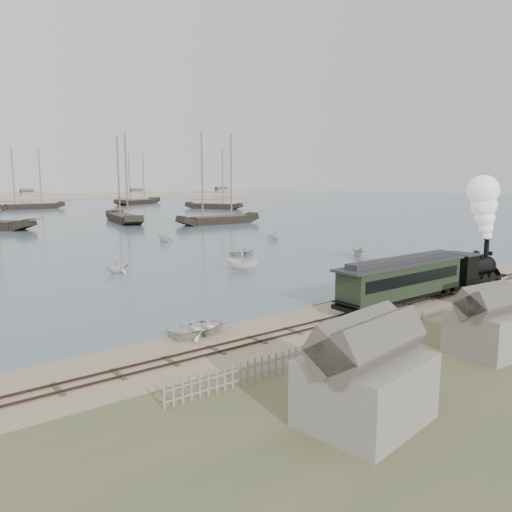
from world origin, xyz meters
TOP-DOWN VIEW (x-y plane):
  - ground at (0.00, 0.00)m, footprint 600.00×600.00m
  - rail_track at (0.00, -2.00)m, footprint 120.00×1.80m
  - picket_fence_west at (-6.50, -7.00)m, footprint 19.00×0.10m
  - picket_fence_east at (12.50, -7.50)m, footprint 15.00×0.10m
  - shed_left at (-10.00, -13.00)m, footprint 5.00×4.00m
  - shed_mid at (2.00, -12.00)m, footprint 4.00×3.50m
  - locomotive at (19.74, -2.00)m, footprint 7.94×2.96m
  - passenger_coach at (7.54, -2.00)m, footprint 13.64×2.63m
  - beached_dinghy at (-9.13, 1.18)m, footprint 3.32×4.45m
  - rowboat_1 at (-5.02, 24.54)m, footprint 2.82×3.13m
  - rowboat_2 at (5.83, 17.16)m, footprint 3.75×3.23m
  - rowboat_3 at (13.28, 26.96)m, footprint 2.89×3.92m
  - rowboat_4 at (24.65, 17.15)m, footprint 4.20×4.10m
  - rowboat_5 at (26.74, 37.05)m, footprint 3.58×1.77m
  - rowboat_7 at (11.23, 45.20)m, footprint 3.74×3.35m
  - schooner_3 at (21.05, 83.90)m, footprint 8.92×21.97m
  - schooner_4 at (35.95, 66.72)m, footprint 19.65×4.66m
  - schooner_5 at (65.99, 115.02)m, footprint 13.90×19.67m
  - schooner_8 at (17.33, 151.44)m, footprint 21.93×5.89m
  - schooner_9 at (59.73, 160.11)m, footprint 24.36×17.44m

SIDE VIEW (x-z plane):
  - ground at x=0.00m, z-range 0.00..0.00m
  - picket_fence_west at x=-6.50m, z-range -0.60..0.60m
  - picket_fence_east at x=12.50m, z-range -0.60..0.60m
  - shed_left at x=-10.00m, z-range -2.05..2.05m
  - shed_mid at x=2.00m, z-range -1.80..1.80m
  - rail_track at x=0.00m, z-range -0.04..0.12m
  - beached_dinghy at x=-9.13m, z-range 0.00..0.88m
  - rowboat_3 at x=13.28m, z-range 0.06..0.85m
  - rowboat_5 at x=26.74m, z-range 0.06..1.38m
  - rowboat_2 at x=5.83m, z-range 0.06..1.46m
  - rowboat_1 at x=-5.02m, z-range 0.06..1.51m
  - rowboat_4 at x=24.65m, z-range 0.06..1.74m
  - rowboat_7 at x=11.23m, z-range 0.06..1.83m
  - passenger_coach at x=7.54m, z-range 0.44..3.76m
  - locomotive at x=19.74m, z-range -0.39..9.51m
  - schooner_3 at x=21.05m, z-range 0.06..20.06m
  - schooner_4 at x=35.95m, z-range 0.06..20.06m
  - schooner_5 at x=65.99m, z-range 0.06..20.06m
  - schooner_8 at x=17.33m, z-range 0.06..20.06m
  - schooner_9 at x=59.73m, z-range 0.06..20.06m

